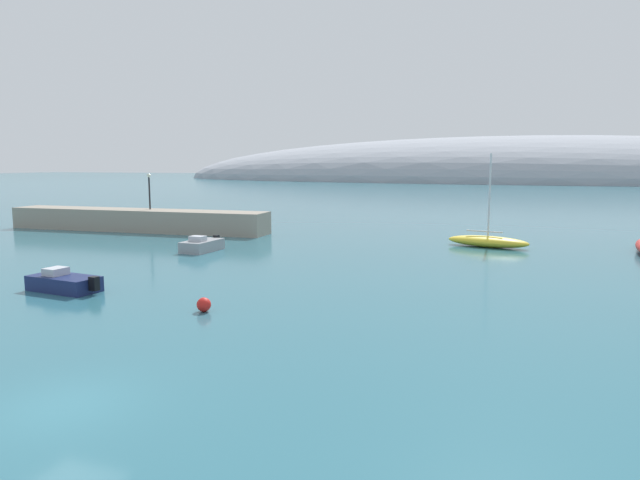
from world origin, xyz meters
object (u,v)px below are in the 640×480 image
sailboat_yellow_mid_mooring (488,241)px  harbor_lamp_post (149,187)px  motorboat_grey_foreground (202,245)px  mooring_buoy_red (204,305)px  motorboat_navy_alongside_breakwater (64,283)px

sailboat_yellow_mid_mooring → harbor_lamp_post: (-32.47, -0.22, 3.87)m
sailboat_yellow_mid_mooring → motorboat_grey_foreground: 22.75m
sailboat_yellow_mid_mooring → mooring_buoy_red: (-10.63, -25.53, -0.17)m
sailboat_yellow_mid_mooring → motorboat_navy_alongside_breakwater: 31.50m
sailboat_yellow_mid_mooring → mooring_buoy_red: bearing=-100.2°
motorboat_grey_foreground → harbor_lamp_post: bearing=-127.3°
harbor_lamp_post → motorboat_grey_foreground: bearing=-39.0°
motorboat_navy_alongside_breakwater → mooring_buoy_red: motorboat_navy_alongside_breakwater is taller
motorboat_grey_foreground → motorboat_navy_alongside_breakwater: 14.48m
motorboat_navy_alongside_breakwater → harbor_lamp_post: size_ratio=1.26×
sailboat_yellow_mid_mooring → motorboat_navy_alongside_breakwater: size_ratio=1.68×
sailboat_yellow_mid_mooring → motorboat_grey_foreground: sailboat_yellow_mid_mooring is taller
harbor_lamp_post → sailboat_yellow_mid_mooring: bearing=0.4°
sailboat_yellow_mid_mooring → motorboat_grey_foreground: size_ratio=1.84×
motorboat_grey_foreground → mooring_buoy_red: motorboat_grey_foreground is taller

